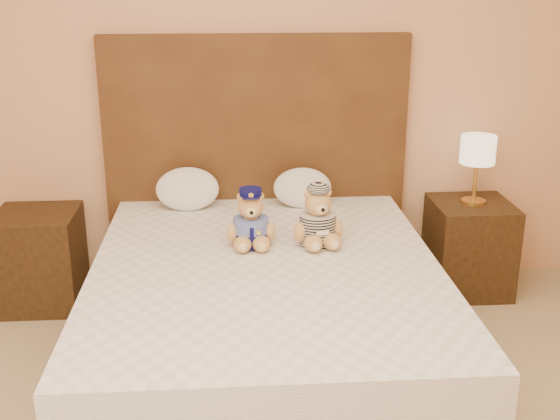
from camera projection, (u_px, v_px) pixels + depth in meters
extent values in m
cube|color=tan|center=(255.00, 60.00, 3.96)|extent=(4.00, 0.04, 2.70)
cube|color=white|center=(267.00, 340.00, 3.36)|extent=(1.60, 2.00, 0.30)
cube|color=white|center=(266.00, 288.00, 3.28)|extent=(1.60, 2.00, 0.25)
cube|color=#503518|center=(256.00, 165.00, 4.12)|extent=(1.75, 0.08, 1.50)
cube|color=#3B2712|center=(40.00, 259.00, 3.99)|extent=(0.45, 0.45, 0.55)
cube|color=#3B2712|center=(469.00, 247.00, 4.17)|extent=(0.45, 0.45, 0.55)
cylinder|color=gold|center=(473.00, 201.00, 4.07)|extent=(0.14, 0.14, 0.02)
cylinder|color=gold|center=(475.00, 180.00, 4.03)|extent=(0.02, 0.02, 0.26)
cylinder|color=beige|center=(478.00, 150.00, 3.97)|extent=(0.20, 0.20, 0.16)
ellipsoid|color=white|center=(187.00, 187.00, 3.95)|extent=(0.36, 0.23, 0.25)
ellipsoid|color=white|center=(302.00, 186.00, 4.00)|extent=(0.33, 0.22, 0.23)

